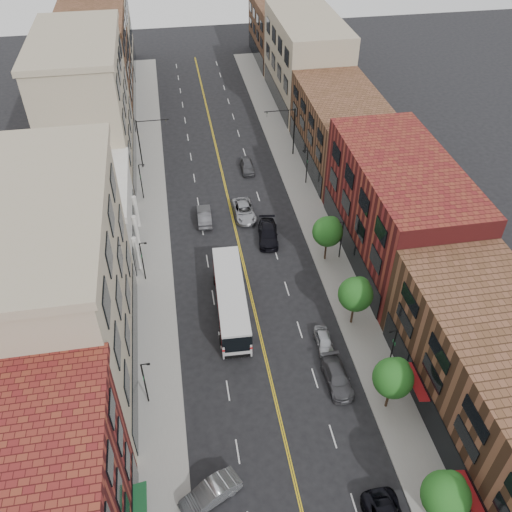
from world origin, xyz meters
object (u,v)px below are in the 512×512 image
car_parked_far (324,342)px  car_lane_behind (204,216)px  city_bus (231,298)px  car_lane_c (247,166)px  car_lane_b (244,211)px  car_lane_a (268,234)px  car_parked_mid (337,378)px  car_angle_b (210,493)px

car_parked_far → car_lane_behind: size_ratio=0.79×
city_bus → car_lane_c: bearing=79.9°
car_lane_behind → car_lane_c: car_lane_behind is taller
car_parked_far → car_lane_c: 33.27m
car_lane_b → car_lane_a: bearing=-69.8°
city_bus → car_lane_c: (5.98, 27.02, -1.18)m
car_parked_mid → car_lane_a: (-2.21, 21.62, 0.08)m
car_parked_far → car_lane_behind: 24.09m
city_bus → car_angle_b: bearing=-99.9°
car_lane_a → car_lane_c: (0.03, 15.94, -0.07)m
car_parked_mid → car_lane_c: bearing=92.1°
car_parked_mid → car_lane_b: bearing=97.8°
city_bus → car_lane_b: 16.77m
car_angle_b → car_lane_c: size_ratio=1.10×
car_angle_b → car_lane_b: size_ratio=0.87×
car_lane_c → car_lane_a: bearing=-89.1°
car_parked_far → car_angle_b: bearing=-130.7°
car_lane_a → car_lane_c: 15.94m
car_lane_behind → city_bus: bearing=96.2°
car_parked_far → car_lane_a: 17.40m
car_angle_b → car_lane_b: (8.05, 35.47, -0.03)m
car_lane_c → car_angle_b: bearing=-101.4°
city_bus → car_lane_c: size_ratio=2.97×
car_lane_c → car_lane_behind: bearing=-122.1°
car_parked_far → car_lane_behind: bearing=115.6°
car_lane_a → car_lane_c: car_lane_a is taller
city_bus → car_lane_a: city_bus is taller
car_lane_behind → car_lane_b: size_ratio=0.88×
car_angle_b → car_lane_b: car_angle_b is taller
car_lane_behind → car_lane_c: size_ratio=1.11×
city_bus → car_angle_b: city_bus is taller
city_bus → car_lane_behind: 16.10m
city_bus → car_lane_c: 27.70m
car_parked_mid → car_parked_far: car_parked_mid is taller
car_parked_far → car_lane_c: size_ratio=0.88×
city_bus → car_lane_behind: (-1.20, 16.02, -1.13)m
city_bus → car_parked_far: city_bus is taller
city_bus → car_lane_a: 12.63m
car_lane_b → car_lane_c: car_lane_b is taller
car_parked_mid → car_lane_behind: 28.15m
car_lane_a → car_lane_b: size_ratio=1.01×
car_lane_behind → car_lane_c: bearing=-121.2°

